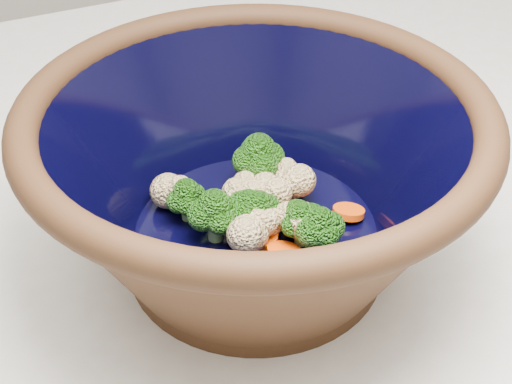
# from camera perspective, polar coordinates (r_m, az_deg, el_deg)

# --- Properties ---
(mixing_bowl) EXTENTS (0.45, 0.45, 0.16)m
(mixing_bowl) POSITION_cam_1_polar(r_m,az_deg,el_deg) (0.56, 0.00, 1.24)
(mixing_bowl) COLOR black
(mixing_bowl) RESTS_ON counter
(vegetable_pile) EXTENTS (0.16, 0.14, 0.06)m
(vegetable_pile) POSITION_cam_1_polar(r_m,az_deg,el_deg) (0.59, -0.05, -0.65)
(vegetable_pile) COLOR #608442
(vegetable_pile) RESTS_ON mixing_bowl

